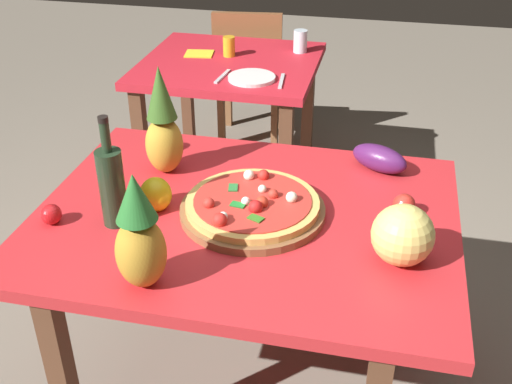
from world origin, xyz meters
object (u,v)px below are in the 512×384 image
at_px(background_table, 230,84).
at_px(tomato_near_board, 404,205).
at_px(wine_bottle, 112,185).
at_px(dining_chair, 249,69).
at_px(pizza_board, 252,211).
at_px(dinner_plate, 252,78).
at_px(pizza, 252,203).
at_px(drinking_glass_juice, 229,46).
at_px(display_table, 246,236).
at_px(eggplant, 379,158).
at_px(bell_pepper, 156,194).
at_px(tomato_at_corner, 167,142).
at_px(melon, 403,235).
at_px(fork_utensil, 222,76).
at_px(knife_utensil, 281,81).
at_px(napkin_folded, 199,54).
at_px(tomato_by_bottle, 51,214).
at_px(pineapple_left, 139,237).
at_px(pineapple_right, 163,126).
at_px(drinking_glass_water, 300,41).

bearing_deg(background_table, tomato_near_board, -55.00).
relative_size(background_table, wine_bottle, 2.53).
height_order(dining_chair, pizza_board, dining_chair).
relative_size(pizza_board, dinner_plate, 2.01).
height_order(background_table, pizza, pizza).
bearing_deg(pizza_board, drinking_glass_juice, 107.42).
distance_m(display_table, pizza, 0.13).
xyz_separation_m(pizza, dinner_plate, (-0.26, 1.12, -0.03)).
bearing_deg(wine_bottle, drinking_glass_juice, 92.22).
xyz_separation_m(pizza_board, eggplant, (0.36, 0.37, 0.03)).
bearing_deg(wine_bottle, bell_pepper, 48.50).
bearing_deg(pizza, tomato_at_corner, 138.06).
height_order(melon, fork_utensil, melon).
relative_size(dining_chair, wine_bottle, 2.48).
distance_m(tomato_at_corner, knife_utensil, 0.81).
bearing_deg(fork_utensil, tomato_near_board, -44.84).
bearing_deg(napkin_folded, dinner_plate, -40.38).
relative_size(display_table, knife_utensil, 7.08).
relative_size(tomato_at_corner, dinner_plate, 0.28).
xyz_separation_m(display_table, tomato_by_bottle, (-0.55, -0.18, 0.11)).
xyz_separation_m(pizza, knife_utensil, (-0.12, 1.12, -0.04)).
bearing_deg(knife_utensil, fork_utensil, 174.46).
bearing_deg(bell_pepper, dinner_plate, 88.17).
bearing_deg(background_table, pineapple_left, -82.56).
bearing_deg(melon, pineapple_left, -159.31).
bearing_deg(background_table, melon, -59.69).
relative_size(dining_chair, drinking_glass_juice, 8.61).
bearing_deg(tomato_by_bottle, pineapple_right, 59.76).
xyz_separation_m(melon, tomato_at_corner, (-0.84, 0.50, -0.05)).
distance_m(pineapple_left, tomato_near_board, 0.81).
distance_m(pineapple_right, tomato_at_corner, 0.21).
relative_size(drinking_glass_juice, drinking_glass_water, 0.88).
relative_size(pizza_board, bell_pepper, 4.05).
relative_size(display_table, eggplant, 6.38).
height_order(pizza_board, dinner_plate, pizza_board).
bearing_deg(drinking_glass_water, eggplant, -68.78).
height_order(melon, tomato_at_corner, melon).
bearing_deg(drinking_glass_water, wine_bottle, -99.41).
distance_m(tomato_by_bottle, drinking_glass_water, 1.80).
height_order(pineapple_left, knife_utensil, pineapple_left).
relative_size(background_table, bell_pepper, 7.94).
height_order(display_table, pizza_board, pizza_board).
xyz_separation_m(pizza_board, drinking_glass_water, (-0.10, 1.56, 0.04)).
relative_size(background_table, dinner_plate, 3.94).
xyz_separation_m(pineapple_right, dinner_plate, (0.09, 0.92, -0.16)).
relative_size(pizza_board, drinking_glass_water, 3.92).
xyz_separation_m(background_table, drinking_glass_juice, (-0.02, 0.08, 0.17)).
distance_m(pineapple_right, fork_utensil, 0.93).
bearing_deg(knife_utensil, wine_bottle, -107.54).
xyz_separation_m(tomato_at_corner, knife_utensil, (0.28, 0.76, -0.03)).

